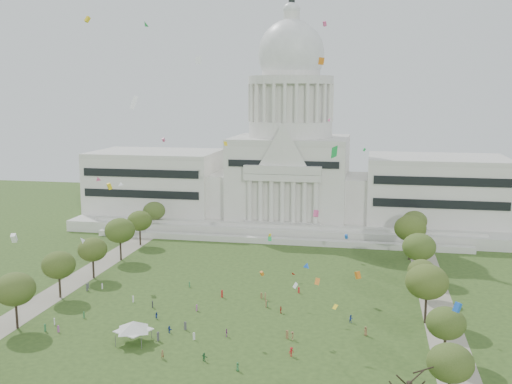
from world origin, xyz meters
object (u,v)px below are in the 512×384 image
(event_tent, at_px, (133,326))
(person_0, at_px, (366,331))
(big_bare_tree, at_px, (410,378))
(capitol, at_px, (290,168))

(event_tent, xyz_separation_m, person_0, (47.18, 12.84, -2.65))
(big_bare_tree, xyz_separation_m, person_0, (-6.85, 35.79, -7.68))
(big_bare_tree, bearing_deg, capitol, 105.02)
(capitol, height_order, person_0, capitol)
(person_0, bearing_deg, capitol, 154.37)
(capitol, bearing_deg, event_tent, -97.69)
(event_tent, relative_size, person_0, 5.56)
(capitol, distance_m, person_0, 112.33)
(capitol, xyz_separation_m, big_bare_tree, (38.00, -141.59, -13.62))
(capitol, height_order, big_bare_tree, capitol)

